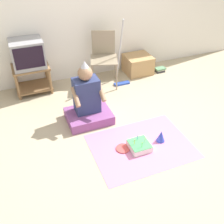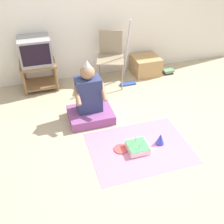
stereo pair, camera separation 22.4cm
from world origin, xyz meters
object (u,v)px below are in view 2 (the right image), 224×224
at_px(party_hat_blue, 160,139).
at_px(paper_plate, 121,149).
at_px(tv, 35,51).
at_px(birthday_cake, 137,147).
at_px(cardboard_box_stack, 146,65).
at_px(dust_mop, 127,67).
at_px(folding_chair, 111,54).
at_px(person_seated, 90,102).
at_px(book_pile, 168,72).

distance_m(party_hat_blue, paper_plate, 0.53).
distance_m(tv, party_hat_blue, 2.42).
bearing_deg(birthday_cake, cardboard_box_stack, 64.40).
height_order(cardboard_box_stack, dust_mop, dust_mop).
distance_m(folding_chair, dust_mop, 0.36).
height_order(dust_mop, birthday_cake, dust_mop).
xyz_separation_m(person_seated, party_hat_blue, (0.74, -0.81, -0.20)).
bearing_deg(folding_chair, book_pile, -1.10).
bearing_deg(person_seated, folding_chair, 57.80).
bearing_deg(book_pile, dust_mop, -172.69).
bearing_deg(cardboard_box_stack, dust_mop, -151.79).
distance_m(folding_chair, birthday_cake, 1.87).
xyz_separation_m(cardboard_box_stack, book_pile, (0.42, -0.13, -0.13)).
xyz_separation_m(cardboard_box_stack, person_seated, (-1.32, -1.07, 0.12)).
relative_size(dust_mop, book_pile, 5.72).
relative_size(birthday_cake, paper_plate, 1.42).
distance_m(book_pile, birthday_cake, 2.22).
distance_m(dust_mop, book_pile, 0.93).
bearing_deg(folding_chair, cardboard_box_stack, 8.87).
distance_m(tv, folding_chair, 1.23).
distance_m(book_pile, person_seated, 1.99).
bearing_deg(cardboard_box_stack, folding_chair, -171.13).
relative_size(dust_mop, birthday_cake, 4.49).
bearing_deg(book_pile, cardboard_box_stack, 162.15).
xyz_separation_m(book_pile, person_seated, (-1.74, -0.94, 0.24)).
distance_m(cardboard_box_stack, book_pile, 0.46).
relative_size(cardboard_box_stack, person_seated, 0.53).
relative_size(cardboard_box_stack, book_pile, 2.41).
height_order(tv, folding_chair, folding_chair).
relative_size(folding_chair, cardboard_box_stack, 1.87).
xyz_separation_m(cardboard_box_stack, party_hat_blue, (-0.59, -1.88, -0.08)).
height_order(tv, dust_mop, dust_mop).
bearing_deg(paper_plate, book_pile, 48.12).
distance_m(cardboard_box_stack, birthday_cake, 2.12).
xyz_separation_m(book_pile, birthday_cake, (-1.33, -1.77, 0.01)).
bearing_deg(dust_mop, book_pile, 7.31).
height_order(book_pile, party_hat_blue, party_hat_blue).
height_order(tv, party_hat_blue, tv).
relative_size(tv, dust_mop, 0.43).
distance_m(folding_chair, book_pile, 1.24).
xyz_separation_m(book_pile, party_hat_blue, (-1.01, -1.75, 0.05)).
xyz_separation_m(tv, person_seated, (0.61, -1.11, -0.40)).
height_order(book_pile, paper_plate, book_pile).
relative_size(book_pile, paper_plate, 1.12).
xyz_separation_m(dust_mop, party_hat_blue, (-0.13, -1.63, -0.24)).
bearing_deg(cardboard_box_stack, person_seated, -141.07).
relative_size(tv, person_seated, 0.54).
xyz_separation_m(dust_mop, person_seated, (-0.86, -0.82, -0.04)).
height_order(dust_mop, paper_plate, dust_mop).
xyz_separation_m(cardboard_box_stack, paper_plate, (-1.11, -1.84, -0.16)).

